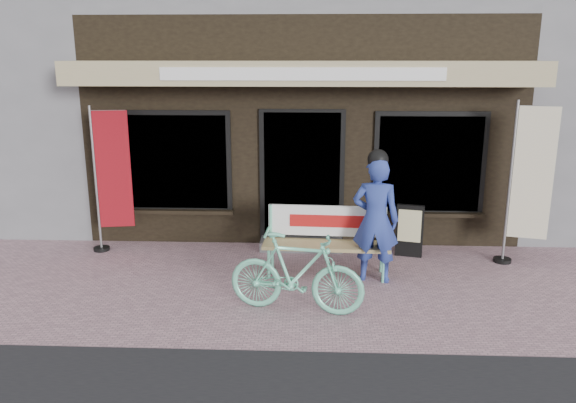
{
  "coord_description": "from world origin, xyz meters",
  "views": [
    {
      "loc": [
        0.16,
        -6.77,
        2.98
      ],
      "look_at": [
        -0.17,
        0.7,
        1.05
      ],
      "focal_mm": 35.0,
      "sensor_mm": 36.0,
      "label": 1
    }
  ],
  "objects_px": {
    "nobori_red": "(111,177)",
    "person": "(376,218)",
    "nobori_cream": "(528,182)",
    "bench": "(327,235)",
    "menu_stand": "(410,230)",
    "bicycle": "(296,273)"
  },
  "relations": [
    {
      "from": "nobori_cream",
      "to": "bicycle",
      "type": "bearing_deg",
      "value": -137.27
    },
    {
      "from": "nobori_red",
      "to": "menu_stand",
      "type": "height_order",
      "value": "nobori_red"
    },
    {
      "from": "bicycle",
      "to": "nobori_red",
      "type": "relative_size",
      "value": 0.72
    },
    {
      "from": "nobori_red",
      "to": "nobori_cream",
      "type": "relative_size",
      "value": 0.95
    },
    {
      "from": "bicycle",
      "to": "menu_stand",
      "type": "bearing_deg",
      "value": -28.92
    },
    {
      "from": "person",
      "to": "bicycle",
      "type": "relative_size",
      "value": 1.11
    },
    {
      "from": "nobori_red",
      "to": "nobori_cream",
      "type": "xyz_separation_m",
      "value": [
        6.2,
        -0.35,
        0.06
      ]
    },
    {
      "from": "nobori_cream",
      "to": "person",
      "type": "bearing_deg",
      "value": -147.56
    },
    {
      "from": "bench",
      "to": "nobori_red",
      "type": "bearing_deg",
      "value": 168.8
    },
    {
      "from": "menu_stand",
      "to": "person",
      "type": "bearing_deg",
      "value": -108.51
    },
    {
      "from": "bench",
      "to": "bicycle",
      "type": "distance_m",
      "value": 1.33
    },
    {
      "from": "nobori_red",
      "to": "menu_stand",
      "type": "bearing_deg",
      "value": -11.37
    },
    {
      "from": "nobori_red",
      "to": "person",
      "type": "bearing_deg",
      "value": -25.32
    },
    {
      "from": "menu_stand",
      "to": "bicycle",
      "type": "bearing_deg",
      "value": -115.12
    },
    {
      "from": "bench",
      "to": "person",
      "type": "height_order",
      "value": "person"
    },
    {
      "from": "person",
      "to": "nobori_cream",
      "type": "height_order",
      "value": "nobori_cream"
    },
    {
      "from": "bench",
      "to": "nobori_red",
      "type": "relative_size",
      "value": 0.78
    },
    {
      "from": "bicycle",
      "to": "nobori_cream",
      "type": "relative_size",
      "value": 0.68
    },
    {
      "from": "bench",
      "to": "person",
      "type": "bearing_deg",
      "value": -17.69
    },
    {
      "from": "bench",
      "to": "nobori_cream",
      "type": "distance_m",
      "value": 3.0
    },
    {
      "from": "nobori_cream",
      "to": "menu_stand",
      "type": "bearing_deg",
      "value": -174.4
    },
    {
      "from": "bench",
      "to": "nobori_red",
      "type": "distance_m",
      "value": 3.47
    }
  ]
}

